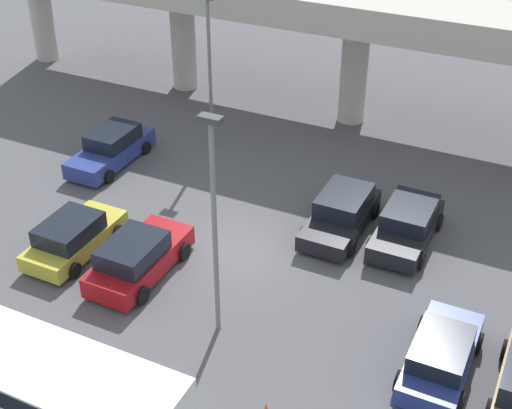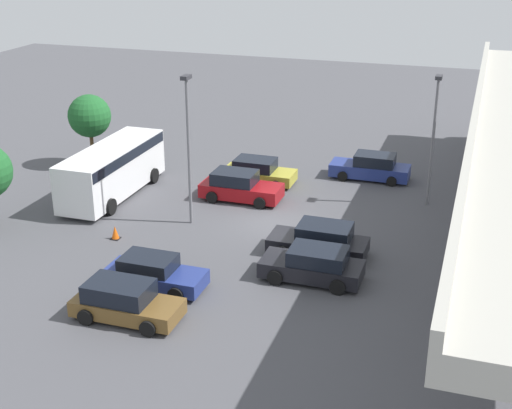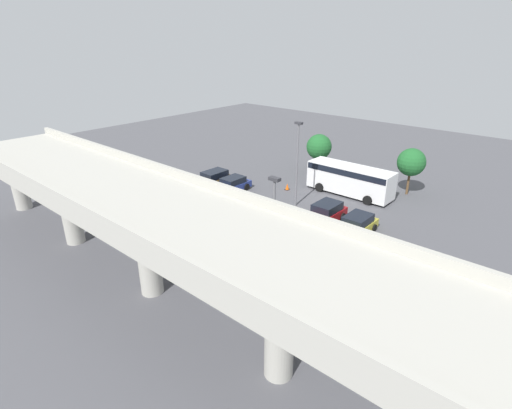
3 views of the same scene
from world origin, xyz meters
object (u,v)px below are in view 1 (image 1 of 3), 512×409
at_px(parked_car_3, 342,213).
at_px(parked_car_4, 407,225).
at_px(parked_car_1, 73,237).
at_px(lamp_post_mid_lot, 209,59).
at_px(parked_car_2, 138,257).
at_px(parked_car_0, 111,148).
at_px(parked_car_5, 441,355).
at_px(lamp_post_near_aisle, 214,214).
at_px(shuttle_bus, 38,388).

relative_size(parked_car_3, parked_car_4, 1.04).
relative_size(parked_car_1, parked_car_4, 0.97).
bearing_deg(lamp_post_mid_lot, parked_car_3, -27.17).
relative_size(parked_car_1, parked_car_2, 0.95).
relative_size(parked_car_0, parked_car_5, 1.10).
bearing_deg(parked_car_1, lamp_post_mid_lot, -2.39).
bearing_deg(parked_car_2, parked_car_3, -42.88).
bearing_deg(lamp_post_near_aisle, lamp_post_mid_lot, 119.64).
height_order(parked_car_1, parked_car_2, parked_car_2).
relative_size(parked_car_2, lamp_post_near_aisle, 0.58).
bearing_deg(shuttle_bus, lamp_post_near_aisle, -111.83).
relative_size(parked_car_3, lamp_post_mid_lot, 0.64).
xyz_separation_m(parked_car_0, parked_car_4, (14.20, -0.15, -0.00)).
height_order(parked_car_2, lamp_post_mid_lot, lamp_post_mid_lot).
relative_size(parked_car_4, shuttle_bus, 0.53).
xyz_separation_m(parked_car_3, parked_car_5, (5.51, -6.14, -0.05)).
relative_size(shuttle_bus, lamp_post_mid_lot, 1.17).
distance_m(parked_car_0, lamp_post_mid_lot, 6.18).
bearing_deg(parked_car_4, lamp_post_near_aisle, -28.83).
height_order(parked_car_0, parked_car_5, parked_car_0).
bearing_deg(parked_car_0, parked_car_1, 23.80).
distance_m(parked_car_4, shuttle_bus, 15.22).
bearing_deg(parked_car_5, lamp_post_mid_lot, 53.00).
distance_m(parked_car_1, lamp_post_mid_lot, 10.90).
relative_size(parked_car_1, parked_car_5, 1.00).
bearing_deg(lamp_post_near_aisle, parked_car_1, 168.67).
distance_m(lamp_post_near_aisle, lamp_post_mid_lot, 13.44).
height_order(parked_car_2, parked_car_3, parked_car_2).
distance_m(parked_car_5, shuttle_bus, 11.98).
bearing_deg(parked_car_4, parked_car_5, 24.08).
distance_m(parked_car_0, parked_car_3, 11.59).
bearing_deg(parked_car_5, parked_car_0, 68.83).
height_order(parked_car_2, lamp_post_near_aisle, lamp_post_near_aisle).
relative_size(parked_car_1, parked_car_3, 0.93).
height_order(parked_car_3, lamp_post_near_aisle, lamp_post_near_aisle).
relative_size(parked_car_0, lamp_post_near_aisle, 0.61).
bearing_deg(lamp_post_near_aisle, parked_car_2, 162.05).
relative_size(parked_car_4, lamp_post_near_aisle, 0.57).
height_order(parked_car_4, lamp_post_mid_lot, lamp_post_mid_lot).
distance_m(parked_car_1, parked_car_2, 3.05).
bearing_deg(parked_car_4, parked_car_2, -52.17).
bearing_deg(lamp_post_mid_lot, parked_car_5, -37.00).
distance_m(parked_car_1, parked_car_3, 10.59).
height_order(lamp_post_near_aisle, lamp_post_mid_lot, lamp_post_near_aisle).
height_order(parked_car_4, lamp_post_near_aisle, lamp_post_near_aisle).
xyz_separation_m(parked_car_0, parked_car_2, (5.90, -6.59, 0.04)).
relative_size(parked_car_0, parked_car_1, 1.11).
height_order(parked_car_4, parked_car_5, parked_car_4).
height_order(parked_car_3, shuttle_bus, shuttle_bus).
relative_size(parked_car_2, parked_car_3, 0.98).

